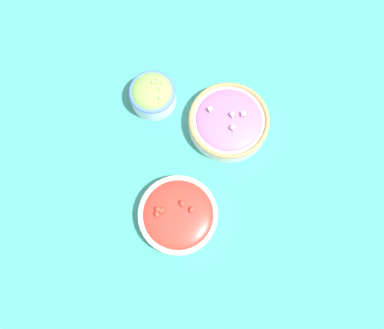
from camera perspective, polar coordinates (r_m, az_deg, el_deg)
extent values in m
plane|color=#337F75|center=(1.06, 0.00, -0.42)|extent=(3.00, 3.00, 0.00)
cylinder|color=silver|center=(1.10, -5.22, 9.08)|extent=(0.12, 0.12, 0.05)
torus|color=#4766B7|center=(1.08, -5.33, 9.61)|extent=(0.12, 0.12, 0.01)
ellipsoid|color=#7ABC4C|center=(1.08, -5.33, 9.61)|extent=(0.10, 0.10, 0.05)
ellipsoid|color=#99D166|center=(1.06, -5.19, 10.93)|extent=(0.01, 0.01, 0.01)
ellipsoid|color=#99D166|center=(1.05, -4.32, 8.89)|extent=(0.01, 0.01, 0.01)
ellipsoid|color=#99D166|center=(1.06, -3.89, 10.74)|extent=(0.01, 0.01, 0.01)
ellipsoid|color=#99D166|center=(1.06, -4.72, 10.94)|extent=(0.01, 0.01, 0.01)
ellipsoid|color=#99D166|center=(1.05, -4.33, 10.04)|extent=(0.01, 0.01, 0.01)
ellipsoid|color=#99D166|center=(1.07, -4.48, 11.25)|extent=(0.01, 0.01, 0.01)
cylinder|color=silver|center=(1.02, -1.88, -6.79)|extent=(0.19, 0.19, 0.03)
torus|color=silver|center=(1.00, -1.91, -6.66)|extent=(0.19, 0.19, 0.01)
ellipsoid|color=red|center=(1.00, -1.91, -6.66)|extent=(0.16, 0.16, 0.03)
ellipsoid|color=red|center=(0.99, -0.05, -6.02)|extent=(0.02, 0.02, 0.01)
ellipsoid|color=red|center=(0.99, -1.34, -5.20)|extent=(0.02, 0.01, 0.01)
ellipsoid|color=red|center=(0.99, -4.53, -5.97)|extent=(0.02, 0.02, 0.01)
ellipsoid|color=red|center=(0.99, -4.69, -6.61)|extent=(0.02, 0.01, 0.01)
ellipsoid|color=red|center=(0.99, -4.05, -6.15)|extent=(0.02, 0.02, 0.01)
cylinder|color=silver|center=(1.08, 4.87, 5.61)|extent=(0.20, 0.20, 0.04)
torus|color=#997A4C|center=(1.06, 4.95, 5.96)|extent=(0.20, 0.20, 0.01)
ellipsoid|color=#9E5B8E|center=(1.06, 4.95, 5.96)|extent=(0.17, 0.17, 0.03)
cube|color=#C699C1|center=(1.05, 5.40, 6.63)|extent=(0.01, 0.01, 0.01)
cube|color=#C699C1|center=(1.05, 2.46, 7.34)|extent=(0.01, 0.01, 0.01)
cube|color=#C699C1|center=(1.04, 5.45, 4.87)|extent=(0.01, 0.01, 0.01)
cube|color=#C699C1|center=(1.05, 6.88, 6.65)|extent=(0.01, 0.01, 0.01)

